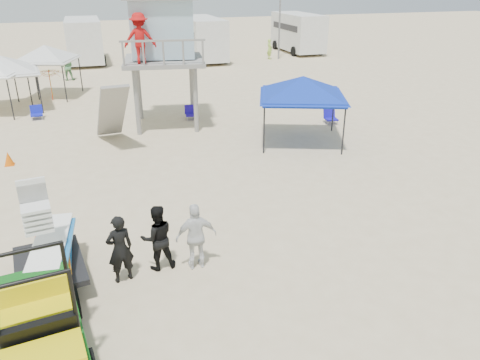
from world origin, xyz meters
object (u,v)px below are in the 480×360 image
object	(u,v)px
utility_cart	(37,319)
man_left	(120,249)
surf_trailer	(45,250)
lifeguard_tower	(159,34)
canopy_blue	(303,80)

from	to	relation	value
utility_cart	man_left	bearing A→B (deg)	53.22
surf_trailer	man_left	distance (m)	1.55
lifeguard_tower	canopy_blue	distance (m)	6.55
man_left	surf_trailer	bearing A→B (deg)	-25.83
surf_trailer	canopy_blue	bearing A→B (deg)	38.05
man_left	lifeguard_tower	world-z (taller)	lifeguard_tower
utility_cart	canopy_blue	xyz separation A→B (m)	(9.29, 9.60, 1.60)
surf_trailer	canopy_blue	distance (m)	11.90
man_left	lifeguard_tower	size ratio (longest dim) A/B	0.30
lifeguard_tower	canopy_blue	bearing A→B (deg)	-40.06
surf_trailer	canopy_blue	xyz separation A→B (m)	(9.29, 7.27, 1.63)
man_left	canopy_blue	distance (m)	10.98
surf_trailer	lifeguard_tower	bearing A→B (deg)	68.83
man_left	canopy_blue	bearing A→B (deg)	-150.40
man_left	lifeguard_tower	bearing A→B (deg)	-118.54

